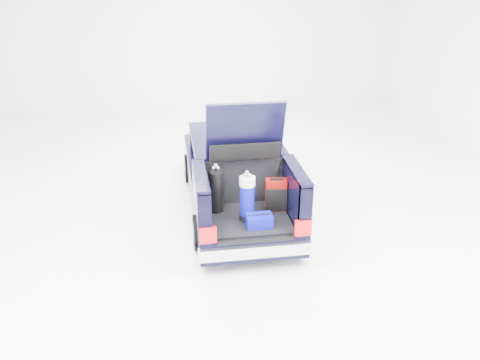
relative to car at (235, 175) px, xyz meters
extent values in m
plane|color=white|center=(0.00, -0.11, -0.67)|extent=(14.00, 14.00, 0.00)
cube|color=black|center=(0.00, 0.54, -0.17)|extent=(1.75, 3.00, 0.70)
cube|color=black|center=(0.00, 2.11, -0.27)|extent=(1.70, 0.30, 0.50)
cube|color=#B6B6BE|center=(0.00, 2.25, -0.34)|extent=(1.72, 0.10, 0.22)
cube|color=black|center=(0.00, 0.04, 0.45)|extent=(1.55, 1.95, 0.54)
cube|color=black|center=(0.00, 0.04, 0.74)|extent=(1.62, 2.05, 0.06)
cube|color=black|center=(0.00, -1.61, -0.32)|extent=(1.75, 1.30, 0.40)
cube|color=black|center=(0.00, -1.59, -0.10)|extent=(1.32, 1.18, 0.05)
cube|color=black|center=(-0.78, -1.61, 0.30)|extent=(0.20, 1.30, 0.85)
cube|color=black|center=(0.78, -1.61, 0.30)|extent=(0.20, 1.30, 0.85)
cube|color=black|center=(-0.78, -1.61, 0.74)|extent=(0.20, 1.30, 0.06)
cube|color=black|center=(0.78, -1.61, 0.74)|extent=(0.20, 1.30, 0.06)
cube|color=black|center=(0.00, -0.99, 0.30)|extent=(1.36, 0.08, 0.84)
cube|color=#B6B6BE|center=(0.00, -2.29, -0.29)|extent=(1.80, 0.12, 0.20)
cube|color=#AF070F|center=(-0.74, -2.26, 0.05)|extent=(0.26, 0.07, 0.26)
cube|color=#AF070F|center=(0.74, -2.26, 0.05)|extent=(0.26, 0.07, 0.26)
cube|color=black|center=(0.00, -2.25, -0.12)|extent=(1.20, 0.06, 0.06)
cube|color=black|center=(0.00, -1.16, 1.29)|extent=(1.28, 0.33, 1.03)
cube|color=black|center=(0.00, -1.12, 1.43)|extent=(0.95, 0.17, 0.54)
cylinder|color=black|center=(-0.82, 1.34, -0.36)|extent=(0.20, 0.62, 0.62)
cylinder|color=slate|center=(-0.82, 1.34, -0.36)|extent=(0.23, 0.36, 0.36)
cylinder|color=black|center=(0.82, 1.34, -0.36)|extent=(0.20, 0.62, 0.62)
cylinder|color=slate|center=(0.82, 1.34, -0.36)|extent=(0.23, 0.36, 0.36)
cylinder|color=black|center=(-0.82, -1.46, -0.36)|extent=(0.20, 0.62, 0.62)
cylinder|color=slate|center=(-0.82, -1.46, -0.36)|extent=(0.23, 0.36, 0.36)
cylinder|color=black|center=(0.82, -1.46, -0.36)|extent=(0.20, 0.62, 0.62)
cylinder|color=slate|center=(0.82, -1.46, -0.36)|extent=(0.23, 0.36, 0.36)
cube|color=#650703|center=(0.50, -1.36, 0.20)|extent=(0.37, 0.26, 0.55)
cube|color=black|center=(0.50, -1.36, 0.49)|extent=(0.22, 0.08, 0.03)
cube|color=black|center=(0.50, -1.46, 0.15)|extent=(0.36, 0.06, 0.42)
cylinder|color=black|center=(-0.50, -1.29, 0.31)|extent=(0.27, 0.33, 0.78)
cube|color=white|center=(-0.50, -1.19, 0.33)|extent=(0.09, 0.03, 0.27)
sphere|color=#99999E|center=(-0.54, -1.28, 0.72)|extent=(0.06, 0.06, 0.06)
sphere|color=#99999E|center=(-0.47, -1.32, 0.74)|extent=(0.06, 0.06, 0.06)
cylinder|color=black|center=(-0.04, -1.65, -0.02)|extent=(0.32, 0.32, 0.10)
cylinder|color=#05067E|center=(-0.04, -1.65, 0.29)|extent=(0.30, 0.30, 0.54)
cylinder|color=white|center=(-0.04, -1.65, 0.62)|extent=(0.32, 0.32, 0.14)
sphere|color=#99999E|center=(-0.01, -1.63, 0.72)|extent=(0.06, 0.06, 0.06)
sphere|color=#99999E|center=(-0.04, -1.61, 0.76)|extent=(0.06, 0.06, 0.06)
cube|color=#05067E|center=(0.11, -1.90, 0.03)|extent=(0.42, 0.28, 0.20)
cylinder|color=black|center=(0.11, -1.90, 0.14)|extent=(0.36, 0.03, 0.02)
camera|label=1|loc=(-1.25, -8.89, 3.97)|focal=38.00mm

